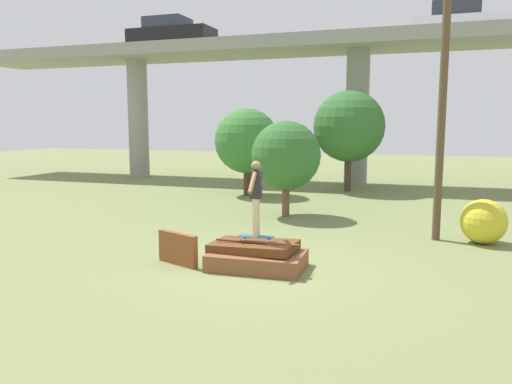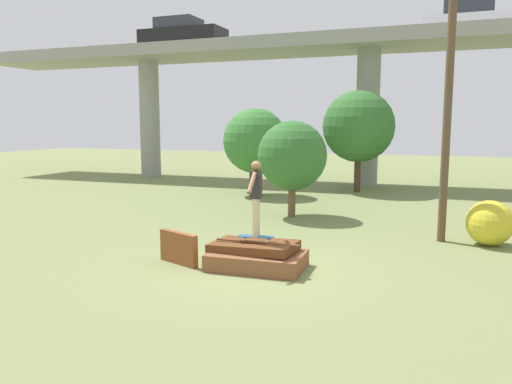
{
  "view_description": "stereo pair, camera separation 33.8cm",
  "coord_description": "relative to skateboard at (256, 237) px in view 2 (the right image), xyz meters",
  "views": [
    {
      "loc": [
        3.22,
        -9.52,
        2.99
      ],
      "look_at": [
        -0.05,
        0.07,
        1.59
      ],
      "focal_mm": 35.0,
      "sensor_mm": 36.0,
      "label": 1
    },
    {
      "loc": [
        3.54,
        -9.41,
        2.99
      ],
      "look_at": [
        -0.05,
        0.07,
        1.59
      ],
      "focal_mm": 35.0,
      "sensor_mm": 36.0,
      "label": 2
    }
  ],
  "objects": [
    {
      "name": "ground_plane",
      "position": [
        0.05,
        -0.07,
        -0.65
      ],
      "size": [
        80.0,
        80.0,
        0.0
      ],
      "primitive_type": "plane",
      "color": "olive"
    },
    {
      "name": "scrap_pile",
      "position": [
        0.02,
        -0.05,
        -0.4
      ],
      "size": [
        2.01,
        1.31,
        0.58
      ],
      "color": "brown",
      "rests_on": "ground_plane"
    },
    {
      "name": "scrap_plank_loose",
      "position": [
        -1.64,
        -0.34,
        -0.31
      ],
      "size": [
        1.08,
        0.53,
        0.69
      ],
      "color": "brown",
      "rests_on": "ground_plane"
    },
    {
      "name": "skateboard",
      "position": [
        0.0,
        0.0,
        0.0
      ],
      "size": [
        0.76,
        0.29,
        0.09
      ],
      "color": "#23517F",
      "rests_on": "scrap_pile"
    },
    {
      "name": "skater",
      "position": [
        0.0,
        0.0,
        0.92
      ],
      "size": [
        0.24,
        1.14,
        1.57
      ],
      "color": "#C6B78E",
      "rests_on": "skateboard"
    },
    {
      "name": "highway_overpass",
      "position": [
        0.05,
        14.93,
        5.49
      ],
      "size": [
        44.0,
        4.18,
        7.06
      ],
      "color": "gray",
      "rests_on": "ground_plane"
    },
    {
      "name": "car_on_overpass_left",
      "position": [
        -9.7,
        14.56,
        6.99
      ],
      "size": [
        4.5,
        1.83,
        1.4
      ],
      "color": "black",
      "rests_on": "highway_overpass"
    },
    {
      "name": "car_on_overpass_mid",
      "position": [
        4.41,
        15.51,
        6.95
      ],
      "size": [
        4.26,
        1.75,
        1.34
      ],
      "color": "silver",
      "rests_on": "highway_overpass"
    },
    {
      "name": "utility_pole",
      "position": [
        3.6,
        3.86,
        3.65
      ],
      "size": [
        1.3,
        0.2,
        8.35
      ],
      "color": "brown",
      "rests_on": "ground_plane"
    },
    {
      "name": "tree_behind_left",
      "position": [
        -0.95,
        5.76,
        1.31
      ],
      "size": [
        2.22,
        2.22,
        3.08
      ],
      "color": "brown",
      "rests_on": "ground_plane"
    },
    {
      "name": "tree_behind_right",
      "position": [
        0.04,
        12.49,
        2.2
      ],
      "size": [
        3.11,
        3.11,
        4.42
      ],
      "color": "#4C3823",
      "rests_on": "ground_plane"
    },
    {
      "name": "tree_mid_back",
      "position": [
        -3.77,
        9.87,
        1.61
      ],
      "size": [
        2.68,
        2.68,
        3.61
      ],
      "color": "#4C3823",
      "rests_on": "ground_plane"
    },
    {
      "name": "bush_yellow_flowering",
      "position": [
        4.71,
        3.81,
        -0.09
      ],
      "size": [
        1.12,
        1.12,
        1.12
      ],
      "color": "gold",
      "rests_on": "ground_plane"
    }
  ]
}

